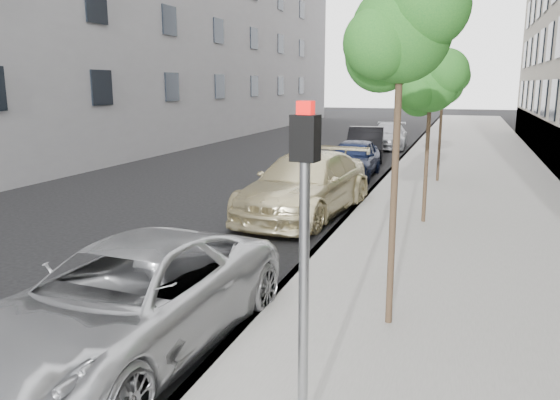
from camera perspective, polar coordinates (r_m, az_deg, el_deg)
The scene contains 12 objects.
ground at distance 8.36m, azimuth -13.41°, elevation -14.24°, with size 160.00×160.00×0.00m, color black.
sidewalk at distance 30.49m, azimuth 19.14°, elevation 4.62°, with size 6.40×72.00×0.14m, color gray.
curb at distance 30.63m, azimuth 13.28°, elevation 4.99°, with size 0.15×72.00×0.14m, color #9E9B93.
tree_near at distance 7.86m, azimuth 12.75°, elevation 16.68°, with size 1.70×1.50×5.03m.
tree_mid at distance 14.31m, azimuth 15.59°, elevation 11.59°, with size 1.72×1.52×4.36m.
tree_far at distance 20.80m, azimuth 16.75°, elevation 11.47°, with size 1.77×1.57×4.37m.
signal_pole at distance 5.11m, azimuth 2.55°, elevation -4.13°, with size 0.26×0.21×3.37m.
minivan at distance 7.86m, azimuth -15.55°, elevation -10.02°, with size 2.52×5.47×1.52m, color #AFB1B4.
suv at distance 15.45m, azimuth 2.68°, elevation 1.61°, with size 2.42×5.95×1.73m, color beige.
sedan_blue at distance 22.02m, azimuth 7.67°, elevation 4.36°, with size 1.79×4.44×1.51m, color #0F1734.
sedan_black at distance 27.19m, azimuth 8.94°, elevation 5.85°, with size 1.68×4.81×1.58m, color black.
sedan_rear at distance 32.51m, azimuth 11.30°, elevation 6.61°, with size 2.00×4.91×1.43m, color #A0A1A8.
Camera 1 is at (4.13, -6.28, 3.65)m, focal length 35.00 mm.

